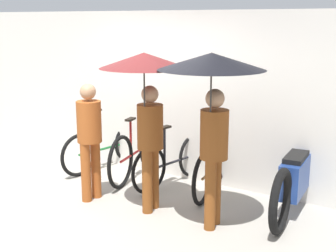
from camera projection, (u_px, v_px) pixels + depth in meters
name	position (u px, v px, depth m)	size (l,w,h in m)	color
ground_plane	(89.00, 212.00, 5.84)	(30.00, 30.00, 0.00)	#9E998E
back_wall	(168.00, 95.00, 7.06)	(11.10, 0.12, 2.48)	silver
parked_bicycle_0	(106.00, 147.00, 7.50)	(0.47, 1.72, 1.05)	black
parked_bicycle_1	(136.00, 151.00, 7.10)	(0.56, 1.81, 0.98)	black
parked_bicycle_2	(173.00, 161.00, 6.76)	(0.44, 1.63, 1.01)	black
parked_bicycle_3	(215.00, 166.00, 6.47)	(0.46, 1.69, 1.09)	black
pedestrian_leading	(90.00, 134.00, 6.08)	(0.32, 0.32, 1.56)	#9E4C1E
pedestrian_center	(146.00, 87.00, 5.49)	(1.04, 1.04, 1.98)	brown
pedestrian_trailing	(212.00, 87.00, 5.00)	(1.16, 1.16, 2.02)	brown
motorcycle	(295.00, 179.00, 5.79)	(0.58, 2.15, 0.95)	black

